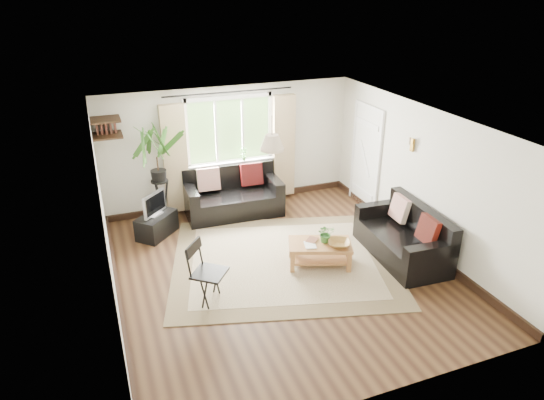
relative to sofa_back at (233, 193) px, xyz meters
name	(u,v)px	position (x,y,z in m)	size (l,w,h in m)	color
floor	(281,270)	(0.11, -2.23, -0.43)	(5.50, 5.50, 0.00)	black
ceiling	(282,123)	(0.11, -2.23, 1.97)	(5.50, 5.50, 0.00)	white
wall_back	(230,147)	(0.11, 0.52, 0.77)	(5.00, 0.02, 2.40)	beige
wall_front	(384,308)	(0.11, -4.98, 0.77)	(5.00, 0.02, 2.40)	beige
wall_left	(106,229)	(-2.39, -2.23, 0.77)	(0.02, 5.50, 2.40)	beige
wall_right	(422,179)	(2.61, -2.23, 0.77)	(0.02, 5.50, 2.40)	beige
rug	(283,260)	(0.24, -2.00, -0.42)	(3.54, 3.03, 0.02)	beige
window	(230,130)	(0.11, 0.48, 1.12)	(2.50, 0.16, 2.16)	white
door	(366,158)	(2.58, -0.53, 0.57)	(0.06, 0.96, 2.06)	silver
corner_shelf	(106,128)	(-2.14, 0.27, 1.46)	(0.50, 0.50, 0.34)	black
pendant_lamp	(272,139)	(0.11, -1.83, 1.62)	(0.36, 0.36, 0.54)	beige
wall_sconce	(411,143)	(2.54, -1.93, 1.31)	(0.12, 0.12, 0.28)	beige
sofa_back	(233,193)	(0.00, 0.00, 0.00)	(1.83, 0.92, 0.86)	black
sofa_right	(402,235)	(2.11, -2.55, -0.02)	(0.87, 1.74, 0.82)	black
coffee_table	(320,254)	(0.74, -2.31, -0.23)	(0.99, 0.54, 0.40)	brown
table_plant	(326,233)	(0.84, -2.30, 0.12)	(0.27, 0.23, 0.30)	#326829
bowl	(339,243)	(0.98, -2.50, 0.01)	(0.34, 0.34, 0.08)	olive
book_a	(305,245)	(0.48, -2.31, -0.02)	(0.17, 0.24, 0.02)	silver
book_b	(307,239)	(0.60, -2.14, -0.02)	(0.16, 0.22, 0.02)	brown
tv_stand	(157,225)	(-1.54, -0.36, -0.23)	(0.75, 0.42, 0.40)	black
tv	(154,204)	(-1.54, -0.36, 0.19)	(0.58, 0.19, 0.44)	#A5A5AA
palm_stand	(159,177)	(-1.36, 0.09, 0.50)	(0.73, 0.73, 1.87)	black
folding_chair	(210,274)	(-1.13, -2.64, 0.03)	(0.48, 0.48, 0.92)	black
sill_plant	(244,154)	(0.36, 0.40, 0.63)	(0.14, 0.10, 0.27)	#2D6023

